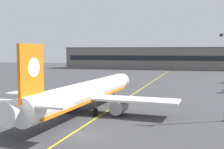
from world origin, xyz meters
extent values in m
plane|color=#3D3D3F|center=(0.00, 0.00, 0.00)|extent=(400.00, 400.00, 0.00)
cube|color=yellow|center=(0.00, 30.00, 0.00)|extent=(10.40, 179.73, 0.01)
cylinder|color=white|center=(-4.13, 13.44, 3.50)|extent=(7.60, 36.20, 3.80)
cone|color=white|center=(-2.08, 32.63, 3.50)|extent=(3.87, 2.97, 3.61)
cone|color=white|center=(-6.19, -5.85, 3.90)|extent=(3.13, 3.09, 2.85)
cube|color=orange|center=(-4.13, 13.44, 2.46)|extent=(7.22, 33.33, 0.44)
cube|color=black|center=(-2.28, 30.74, 4.17)|extent=(2.95, 1.40, 0.60)
cube|color=white|center=(-4.07, 14.04, 2.65)|extent=(32.33, 8.17, 0.36)
cylinder|color=gray|center=(-10.34, 13.70, 1.43)|extent=(2.67, 3.82, 2.30)
cylinder|color=black|center=(-10.14, 15.54, 1.43)|extent=(1.96, 0.39, 1.95)
cylinder|color=gray|center=(1.99, 12.38, 1.43)|extent=(2.67, 3.82, 2.30)
cylinder|color=black|center=(2.19, 14.22, 1.43)|extent=(1.96, 0.39, 1.95)
cube|color=orange|center=(-5.81, -2.27, 8.05)|extent=(0.91, 4.82, 7.20)
cylinder|color=white|center=(-5.77, -1.97, 8.77)|extent=(0.69, 2.43, 2.40)
cube|color=white|center=(-5.87, -2.87, 4.36)|extent=(11.24, 3.95, 0.24)
cylinder|color=#4C4C51|center=(-2.59, 27.86, 1.48)|extent=(0.24, 0.24, 1.60)
cylinder|color=black|center=(-2.59, 27.86, 0.45)|extent=(0.49, 0.94, 0.90)
cylinder|color=#4C4C51|center=(-6.93, 11.73, 1.77)|extent=(0.24, 0.24, 1.60)
cylinder|color=black|center=(-6.93, 11.73, 0.65)|extent=(0.54, 1.34, 1.30)
cylinder|color=#4C4C51|center=(-1.76, 11.17, 1.77)|extent=(0.24, 0.24, 1.60)
cylinder|color=black|center=(-1.76, 11.17, 0.65)|extent=(0.54, 1.34, 1.30)
cube|color=black|center=(17.75, 12.42, 13.08)|extent=(0.44, 0.36, 0.28)
cone|color=orange|center=(-2.26, 28.41, 0.28)|extent=(0.36, 0.36, 0.55)
cylinder|color=white|center=(-2.26, 28.41, 0.30)|extent=(0.23, 0.23, 0.07)
cube|color=orange|center=(-2.26, 28.41, 0.01)|extent=(0.44, 0.44, 0.03)
cube|color=slate|center=(8.57, 136.26, 6.11)|extent=(130.03, 12.00, 12.22)
cube|color=black|center=(8.57, 130.21, 6.51)|extent=(124.83, 0.12, 2.80)
cube|color=#4E4A47|center=(8.57, 136.26, 12.42)|extent=(130.43, 12.40, 0.40)
camera|label=1|loc=(12.24, -34.46, 10.85)|focal=46.76mm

